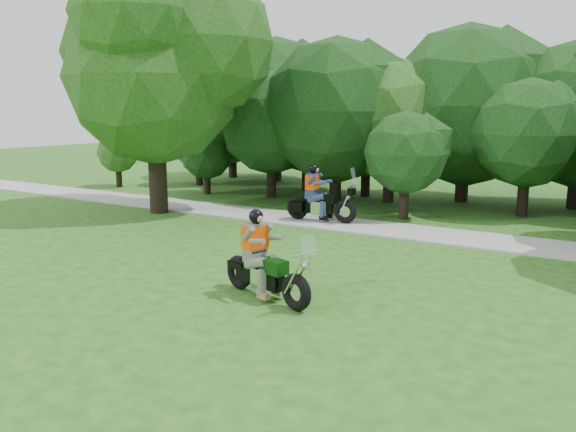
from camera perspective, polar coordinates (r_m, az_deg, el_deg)
The scene contains 6 objects.
ground at distance 10.76m, azimuth 3.41°, elevation -10.23°, with size 100.00×100.00×0.00m, color #215117.
walkway at distance 17.94m, azimuth 15.58°, elevation -1.97°, with size 60.00×2.20×0.06m, color #9B9B96.
tree_line at distance 23.92m, azimuth 23.65°, elevation 9.47°, with size 39.05×12.60×7.87m.
big_tree_west at distance 21.99m, azimuth -12.99°, elevation 15.43°, with size 8.64×6.56×9.96m.
chopper_motorcycle at distance 11.62m, azimuth -2.65°, elevation -5.09°, with size 2.55×1.15×1.85m.
touring_motorcycle at distance 19.41m, azimuth 2.94°, elevation 1.59°, with size 2.58×0.93×1.96m.
Camera 1 is at (4.71, -8.88, 3.84)m, focal length 35.00 mm.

